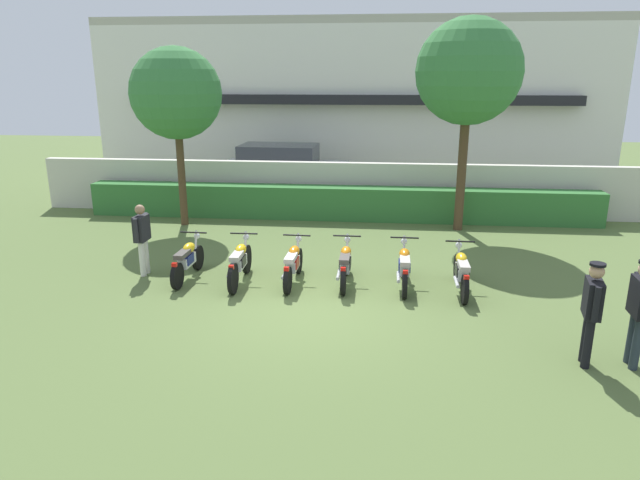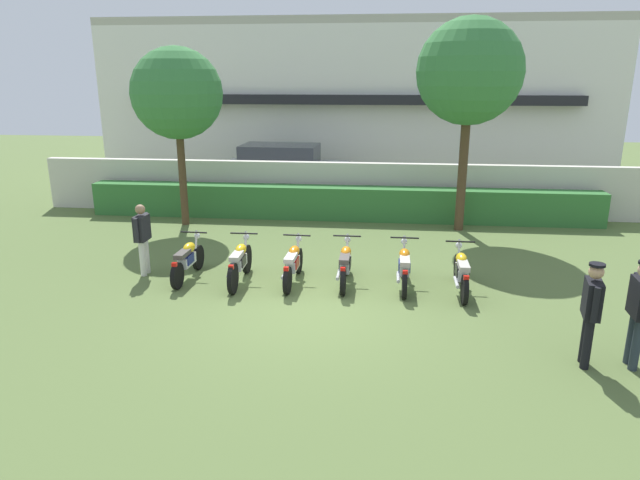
% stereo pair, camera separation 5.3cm
% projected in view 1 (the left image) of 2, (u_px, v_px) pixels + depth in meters
% --- Properties ---
extents(ground, '(60.00, 60.00, 0.00)m').
position_uv_depth(ground, '(311.00, 308.00, 10.68)').
color(ground, '#566B38').
extents(building, '(20.42, 6.50, 6.44)m').
position_uv_depth(building, '(354.00, 100.00, 24.52)').
color(building, white).
rests_on(building, ground).
extents(compound_wall, '(19.40, 0.30, 1.65)m').
position_uv_depth(compound_wall, '(340.00, 188.00, 17.80)').
color(compound_wall, beige).
rests_on(compound_wall, ground).
extents(hedge_row, '(15.52, 0.70, 1.00)m').
position_uv_depth(hedge_row, '(339.00, 203.00, 17.22)').
color(hedge_row, '#337033').
rests_on(hedge_row, ground).
extents(parked_car, '(4.57, 2.21, 1.89)m').
position_uv_depth(parked_car, '(283.00, 171.00, 20.27)').
color(parked_car, '#9EA3A8').
rests_on(parked_car, ground).
extents(tree_near_inspector, '(2.55, 2.55, 5.06)m').
position_uv_depth(tree_near_inspector, '(176.00, 94.00, 15.68)').
color(tree_near_inspector, '#4C3823').
rests_on(tree_near_inspector, ground).
extents(tree_far_side, '(2.83, 2.83, 5.77)m').
position_uv_depth(tree_far_side, '(469.00, 72.00, 14.96)').
color(tree_far_side, '#4C3823').
rests_on(tree_far_side, ground).
extents(motorcycle_in_row_0, '(0.60, 1.81, 0.94)m').
position_uv_depth(motorcycle_in_row_0, '(187.00, 260.00, 12.12)').
color(motorcycle_in_row_0, black).
rests_on(motorcycle_in_row_0, ground).
extents(motorcycle_in_row_1, '(0.60, 1.92, 0.98)m').
position_uv_depth(motorcycle_in_row_1, '(240.00, 262.00, 11.88)').
color(motorcycle_in_row_1, black).
rests_on(motorcycle_in_row_1, ground).
extents(motorcycle_in_row_2, '(0.60, 1.84, 0.94)m').
position_uv_depth(motorcycle_in_row_2, '(293.00, 263.00, 11.88)').
color(motorcycle_in_row_2, black).
rests_on(motorcycle_in_row_2, ground).
extents(motorcycle_in_row_3, '(0.60, 1.82, 0.95)m').
position_uv_depth(motorcycle_in_row_3, '(345.00, 264.00, 11.81)').
color(motorcycle_in_row_3, black).
rests_on(motorcycle_in_row_3, ground).
extents(motorcycle_in_row_4, '(0.60, 1.86, 0.95)m').
position_uv_depth(motorcycle_in_row_4, '(404.00, 266.00, 11.67)').
color(motorcycle_in_row_4, black).
rests_on(motorcycle_in_row_4, ground).
extents(motorcycle_in_row_5, '(0.60, 1.87, 0.95)m').
position_uv_depth(motorcycle_in_row_5, '(461.00, 271.00, 11.39)').
color(motorcycle_in_row_5, black).
rests_on(motorcycle_in_row_5, ground).
extents(inspector_person, '(0.22, 0.65, 1.59)m').
position_uv_depth(inspector_person, '(142.00, 234.00, 12.25)').
color(inspector_person, silver).
rests_on(inspector_person, ground).
extents(officer_0, '(0.30, 0.65, 1.63)m').
position_uv_depth(officer_0, '(592.00, 306.00, 8.34)').
color(officer_0, black).
rests_on(officer_0, ground).
extents(officer_1, '(0.25, 0.67, 1.68)m').
position_uv_depth(officer_1, '(640.00, 305.00, 8.30)').
color(officer_1, '#28333D').
rests_on(officer_1, ground).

